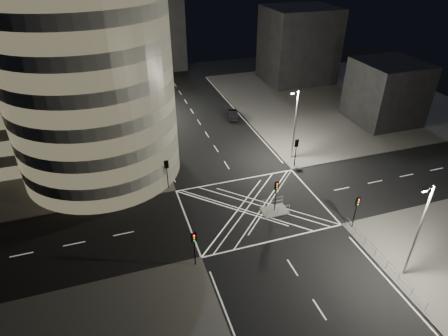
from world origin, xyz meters
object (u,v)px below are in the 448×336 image
object	(u,v)px
traffic_signal_nl	(194,243)
traffic_signal_island	(276,191)
traffic_signal_fl	(167,169)
street_lamp_left_far	(136,87)
traffic_signal_nr	(357,207)
street_lamp_right_far	(295,123)
street_lamp_left_near	(153,133)
central_island	(274,211)
sedan	(232,114)
traffic_signal_fr	(296,148)
street_lamp_right_near	(418,230)

from	to	relation	value
traffic_signal_nl	traffic_signal_island	size ratio (longest dim) A/B	1.00
traffic_signal_fl	street_lamp_left_far	bearing A→B (deg)	91.57
street_lamp_left_far	traffic_signal_nr	bearing A→B (deg)	-63.64
street_lamp_right_far	street_lamp_left_near	bearing A→B (deg)	170.97
central_island	street_lamp_left_far	world-z (taller)	street_lamp_left_far
traffic_signal_fl	traffic_signal_nl	xyz separation A→B (m)	(0.00, -13.60, 0.00)
traffic_signal_nl	traffic_signal_island	bearing A→B (deg)	26.14
sedan	central_island	bearing A→B (deg)	93.83
traffic_signal_island	traffic_signal_nl	bearing A→B (deg)	-153.86
traffic_signal_fr	sedan	size ratio (longest dim) A/B	0.89
traffic_signal_fl	sedan	bearing A→B (deg)	50.52
street_lamp_left_near	street_lamp_left_far	distance (m)	18.00
central_island	traffic_signal_nr	size ratio (longest dim) A/B	0.75
street_lamp_left_far	street_lamp_right_far	xyz separation A→B (m)	(18.87, -21.00, 0.00)
traffic_signal_island	street_lamp_right_far	distance (m)	13.13
street_lamp_right_far	sedan	world-z (taller)	street_lamp_right_far
traffic_signal_fl	traffic_signal_nr	size ratio (longest dim) A/B	1.00
street_lamp_left_far	traffic_signal_nl	bearing A→B (deg)	-89.01
traffic_signal_fr	traffic_signal_nr	bearing A→B (deg)	-90.00
street_lamp_left_near	street_lamp_right_far	distance (m)	19.11
street_lamp_right_far	street_lamp_right_near	xyz separation A→B (m)	(0.00, -23.00, 0.00)
traffic_signal_nl	traffic_signal_nr	distance (m)	17.60
central_island	street_lamp_right_near	size ratio (longest dim) A/B	0.30
traffic_signal_fr	street_lamp_left_near	size ratio (longest dim) A/B	0.40
central_island	street_lamp_right_near	bearing A→B (deg)	-59.25
traffic_signal_fl	street_lamp_right_near	world-z (taller)	street_lamp_right_near
traffic_signal_fr	street_lamp_right_near	distance (m)	20.97
street_lamp_left_near	traffic_signal_fr	bearing A→B (deg)	-15.92
traffic_signal_nl	traffic_signal_nr	xyz separation A→B (m)	(17.60, 0.00, 0.00)
traffic_signal_fl	traffic_signal_nr	world-z (taller)	same
traffic_signal_nr	sedan	bearing A→B (deg)	95.04
traffic_signal_island	street_lamp_left_near	size ratio (longest dim) A/B	0.40
traffic_signal_nr	traffic_signal_island	xyz separation A→B (m)	(-6.80, 5.30, 0.00)
traffic_signal_nl	street_lamp_left_near	distance (m)	18.99
traffic_signal_fr	street_lamp_right_far	distance (m)	3.48
traffic_signal_island	sedan	distance (m)	26.68
traffic_signal_fr	street_lamp_left_far	world-z (taller)	street_lamp_left_far
street_lamp_left_near	street_lamp_right_near	world-z (taller)	same
traffic_signal_nr	traffic_signal_fr	bearing A→B (deg)	90.00
central_island	street_lamp_left_far	size ratio (longest dim) A/B	0.30
traffic_signal_nl	traffic_signal_island	world-z (taller)	same
sedan	traffic_signal_fl	bearing A→B (deg)	63.03
street_lamp_right_near	street_lamp_left_far	bearing A→B (deg)	113.21
traffic_signal_island	sedan	world-z (taller)	traffic_signal_island
street_lamp_right_far	traffic_signal_fl	bearing A→B (deg)	-173.12
central_island	traffic_signal_island	size ratio (longest dim) A/B	0.75
central_island	street_lamp_right_near	distance (m)	15.54
traffic_signal_fr	street_lamp_left_far	distance (m)	29.63
traffic_signal_nl	traffic_signal_nr	world-z (taller)	same
traffic_signal_fr	traffic_signal_nr	xyz separation A→B (m)	(0.00, -13.60, 0.00)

